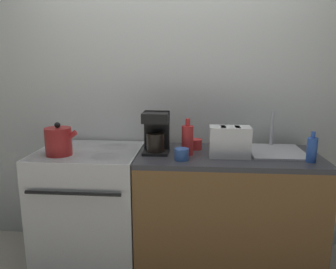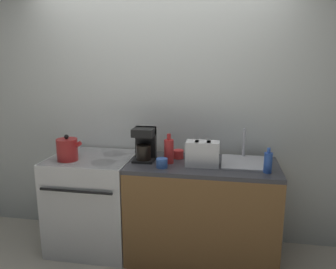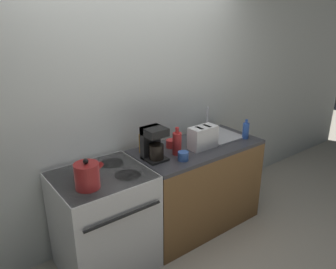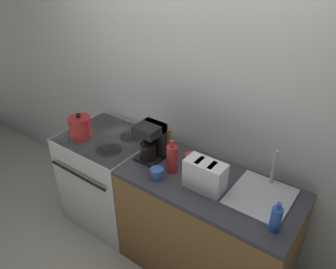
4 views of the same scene
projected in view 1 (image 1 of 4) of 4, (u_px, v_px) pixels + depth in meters
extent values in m
cube|color=silver|center=(169.00, 95.00, 2.73)|extent=(8.00, 0.05, 2.60)
cube|color=silver|center=(91.00, 206.00, 2.58)|extent=(0.77, 0.67, 0.91)
cube|color=black|center=(88.00, 152.00, 2.48)|extent=(0.75, 0.66, 0.02)
cylinder|color=black|center=(59.00, 156.00, 2.36)|extent=(0.22, 0.22, 0.01)
cylinder|color=black|center=(106.00, 157.00, 2.33)|extent=(0.22, 0.22, 0.01)
cylinder|color=black|center=(73.00, 146.00, 2.63)|extent=(0.22, 0.22, 0.01)
cylinder|color=black|center=(115.00, 147.00, 2.61)|extent=(0.22, 0.22, 0.01)
cylinder|color=black|center=(73.00, 194.00, 2.17)|extent=(0.65, 0.02, 0.02)
cube|color=brown|center=(226.00, 214.00, 2.48)|extent=(1.31, 0.64, 0.87)
cube|color=#38383D|center=(228.00, 156.00, 2.39)|extent=(1.31, 0.64, 0.04)
cylinder|color=maroon|center=(59.00, 141.00, 2.34)|extent=(0.19, 0.19, 0.20)
sphere|color=black|center=(57.00, 125.00, 2.32)|extent=(0.04, 0.04, 0.04)
cylinder|color=maroon|center=(70.00, 136.00, 2.33)|extent=(0.11, 0.04, 0.09)
cube|color=white|center=(230.00, 142.00, 2.29)|extent=(0.28, 0.14, 0.22)
cube|color=black|center=(223.00, 127.00, 2.27)|extent=(0.03, 0.10, 0.01)
cube|color=black|center=(238.00, 127.00, 2.27)|extent=(0.03, 0.10, 0.01)
cube|color=black|center=(156.00, 152.00, 2.41)|extent=(0.19, 0.20, 0.02)
cube|color=black|center=(157.00, 131.00, 2.44)|extent=(0.19, 0.06, 0.30)
cube|color=black|center=(156.00, 117.00, 2.35)|extent=(0.19, 0.20, 0.07)
cylinder|color=black|center=(156.00, 142.00, 2.37)|extent=(0.13, 0.13, 0.13)
cube|color=#B7B7BC|center=(276.00, 152.00, 2.42)|extent=(0.39, 0.43, 0.01)
cylinder|color=silver|center=(272.00, 129.00, 2.56)|extent=(0.02, 0.02, 0.28)
cylinder|color=#2D56B7|center=(312.00, 150.00, 2.17)|extent=(0.07, 0.07, 0.17)
cylinder|color=#2D56B7|center=(313.00, 135.00, 2.15)|extent=(0.03, 0.03, 0.04)
cylinder|color=#9E6B23|center=(160.00, 135.00, 2.59)|extent=(0.07, 0.07, 0.18)
cylinder|color=#9E6B23|center=(160.00, 122.00, 2.57)|extent=(0.03, 0.03, 0.04)
cylinder|color=#B72828|center=(187.00, 140.00, 2.34)|extent=(0.08, 0.08, 0.21)
cylinder|color=#B72828|center=(188.00, 122.00, 2.32)|extent=(0.03, 0.03, 0.05)
cylinder|color=#3860B2|center=(182.00, 154.00, 2.23)|extent=(0.10, 0.10, 0.08)
cylinder|color=red|center=(196.00, 144.00, 2.51)|extent=(0.10, 0.10, 0.08)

